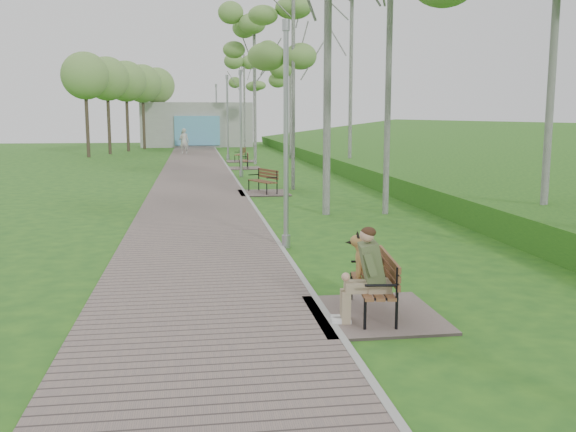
# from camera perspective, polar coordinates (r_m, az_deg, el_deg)

# --- Properties ---
(ground) EXTENTS (120.00, 120.00, 0.00)m
(ground) POSITION_cam_1_polar(r_m,az_deg,el_deg) (10.28, 2.26, -7.17)
(ground) COLOR #23551C
(ground) RESTS_ON ground
(walkway) EXTENTS (3.50, 67.00, 0.04)m
(walkway) POSITION_cam_1_polar(r_m,az_deg,el_deg) (31.34, -8.17, 3.66)
(walkway) COLOR #73625D
(walkway) RESTS_ON ground
(kerb) EXTENTS (0.10, 67.00, 0.05)m
(kerb) POSITION_cam_1_polar(r_m,az_deg,el_deg) (31.39, -4.97, 3.74)
(kerb) COLOR #999993
(kerb) RESTS_ON ground
(embankment) EXTENTS (14.00, 70.00, 1.60)m
(embankment) POSITION_cam_1_polar(r_m,az_deg,el_deg) (32.89, 16.60, 3.59)
(embankment) COLOR #458721
(embankment) RESTS_ON ground
(building_north) EXTENTS (10.00, 5.20, 4.00)m
(building_north) POSITION_cam_1_polar(r_m,az_deg,el_deg) (60.69, -8.10, 8.04)
(building_north) COLOR #9E9E99
(building_north) RESTS_ON ground
(bench_main) EXTENTS (1.80, 2.00, 1.57)m
(bench_main) POSITION_cam_1_polar(r_m,az_deg,el_deg) (9.23, 7.28, -6.29)
(bench_main) COLOR #73625D
(bench_main) RESTS_ON ground
(bench_second) EXTENTS (1.81, 2.01, 1.11)m
(bench_second) POSITION_cam_1_polar(r_m,az_deg,el_deg) (23.63, -2.26, 2.50)
(bench_second) COLOR #73625D
(bench_second) RESTS_ON ground
(bench_third) EXTENTS (1.74, 1.93, 1.07)m
(bench_third) POSITION_cam_1_polar(r_m,az_deg,el_deg) (34.88, -3.95, 4.55)
(bench_third) COLOR #73625D
(bench_third) RESTS_ON ground
(bench_far) EXTENTS (1.77, 1.96, 1.08)m
(bench_far) POSITION_cam_1_polar(r_m,az_deg,el_deg) (40.16, -4.27, 5.13)
(bench_far) COLOR #73625D
(bench_far) RESTS_ON ground
(lamp_post_near) EXTENTS (0.19, 0.19, 4.81)m
(lamp_post_near) POSITION_cam_1_polar(r_m,az_deg,el_deg) (13.71, -0.17, 6.42)
(lamp_post_near) COLOR #9A9DA2
(lamp_post_near) RESTS_ON ground
(lamp_post_second) EXTENTS (0.19, 0.19, 4.91)m
(lamp_post_second) POSITION_cam_1_polar(r_m,az_deg,el_deg) (30.06, -4.21, 7.85)
(lamp_post_second) COLOR #9A9DA2
(lamp_post_second) RESTS_ON ground
(lamp_post_third) EXTENTS (0.21, 0.21, 5.40)m
(lamp_post_third) POSITION_cam_1_polar(r_m,az_deg,el_deg) (41.96, -5.39, 8.45)
(lamp_post_third) COLOR #9A9DA2
(lamp_post_third) RESTS_ON ground
(lamp_post_far) EXTENTS (0.22, 0.22, 5.65)m
(lamp_post_far) POSITION_cam_1_polar(r_m,az_deg,el_deg) (59.25, -6.36, 8.68)
(lamp_post_far) COLOR #9A9DA2
(lamp_post_far) RESTS_ON ground
(pedestrian_near) EXTENTS (0.81, 0.66, 1.90)m
(pedestrian_near) POSITION_cam_1_polar(r_m,az_deg,el_deg) (48.55, -9.21, 6.58)
(pedestrian_near) COLOR silver
(pedestrian_near) RESTS_ON ground
(pedestrian_far) EXTENTS (0.86, 0.74, 1.52)m
(pedestrian_far) POSITION_cam_1_polar(r_m,az_deg,el_deg) (56.28, -9.33, 6.69)
(pedestrian_far) COLOR gray
(pedestrian_far) RESTS_ON ground
(birch_mid_c) EXTENTS (2.22, 2.22, 8.04)m
(birch_mid_c) POSITION_cam_1_polar(r_m,az_deg,el_deg) (25.02, 0.48, 16.88)
(birch_mid_c) COLOR silver
(birch_mid_c) RESTS_ON ground
(birch_far_b) EXTENTS (2.79, 2.79, 9.02)m
(birch_far_b) POSITION_cam_1_polar(r_m,az_deg,el_deg) (38.19, -3.02, 15.29)
(birch_far_b) COLOR silver
(birch_far_b) RESTS_ON ground
(birch_far_c) EXTENTS (2.27, 2.27, 7.46)m
(birch_far_c) POSITION_cam_1_polar(r_m,az_deg,el_deg) (43.36, 0.21, 12.91)
(birch_far_c) COLOR silver
(birch_far_c) RESTS_ON ground
(birch_distant_a) EXTENTS (2.34, 2.34, 8.10)m
(birch_distant_a) POSITION_cam_1_polar(r_m,az_deg,el_deg) (54.26, -3.93, 12.63)
(birch_distant_a) COLOR silver
(birch_distant_a) RESTS_ON ground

